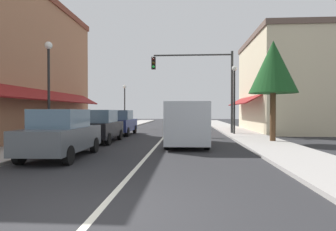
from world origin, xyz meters
TOP-DOWN VIEW (x-y plane):
  - ground_plane at (0.00, 18.00)m, footprint 80.00×80.00m
  - sidewalk_left at (-5.50, 18.00)m, footprint 2.60×56.00m
  - sidewalk_right at (5.50, 18.00)m, footprint 2.60×56.00m
  - lane_center_stripe at (0.00, 18.00)m, footprint 0.14×52.00m
  - storefront_left_block at (-9.52, 12.00)m, footprint 6.75×14.20m
  - storefront_right_block at (9.59, 20.00)m, footprint 6.90×10.20m
  - parked_car_nearest_left at (-3.05, 5.66)m, footprint 1.85×4.13m
  - parked_car_second_left at (-3.24, 10.84)m, footprint 1.84×4.13m
  - parked_car_third_left at (-3.26, 15.67)m, footprint 1.78×4.10m
  - van_in_lane at (1.46, 9.85)m, footprint 2.08×5.22m
  - traffic_signal_mast_arm at (2.77, 16.67)m, footprint 6.00×0.50m
  - street_lamp_left_near at (-5.05, 8.74)m, footprint 0.36×0.36m
  - street_lamp_right_mid at (4.82, 15.80)m, footprint 0.36×0.36m
  - street_lamp_left_far at (-4.85, 24.34)m, footprint 0.36×0.36m
  - tree_right_near at (6.08, 11.13)m, footprint 2.54×2.54m

SIDE VIEW (x-z plane):
  - ground_plane at x=0.00m, z-range 0.00..0.00m
  - lane_center_stripe at x=0.00m, z-range 0.00..0.01m
  - sidewalk_left at x=-5.50m, z-range 0.00..0.12m
  - sidewalk_right at x=5.50m, z-range 0.00..0.12m
  - parked_car_nearest_left at x=-3.05m, z-range -0.01..1.76m
  - parked_car_second_left at x=-3.24m, z-range -0.01..1.76m
  - parked_car_third_left at x=-3.26m, z-range -0.01..1.76m
  - van_in_lane at x=1.46m, z-range 0.09..2.21m
  - street_lamp_left_far at x=-4.85m, z-range 0.80..5.18m
  - street_lamp_right_mid at x=4.82m, z-range 0.84..5.71m
  - street_lamp_left_near at x=-5.05m, z-range 0.85..5.85m
  - storefront_right_block at x=9.59m, z-range 0.00..7.87m
  - tree_right_near at x=6.08m, z-range 1.30..6.76m
  - traffic_signal_mast_arm at x=2.77m, z-range 1.16..7.26m
  - storefront_left_block at x=-9.52m, z-range 0.00..8.78m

